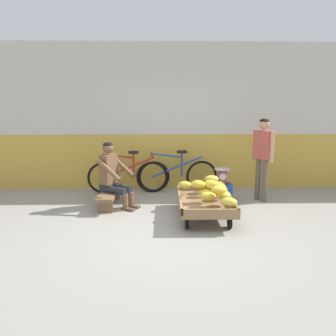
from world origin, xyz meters
TOP-DOWN VIEW (x-y plane):
  - ground_plane at (0.00, 0.00)m, footprint 80.00×80.00m
  - back_wall at (0.00, 2.72)m, footprint 16.00×0.30m
  - banana_cart at (0.66, 0.72)m, footprint 0.86×1.45m
  - banana_pile at (0.77, 0.71)m, footprint 0.85×1.26m
  - low_bench at (-0.97, 1.37)m, footprint 0.33×1.11m
  - vendor_seated at (-0.89, 1.33)m, footprint 0.74×0.64m
  - plastic_crate at (1.11, 1.72)m, footprint 0.36×0.28m
  - weighing_scale at (1.11, 1.72)m, footprint 0.30×0.30m
  - bicycle_near_left at (-0.70, 2.22)m, footprint 1.66×0.48m
  - bicycle_far_left at (0.28, 2.27)m, footprint 1.66×0.48m
  - customer_adult at (1.82, 1.61)m, footprint 0.33×0.43m

SIDE VIEW (x-z plane):
  - ground_plane at x=0.00m, z-range 0.00..0.00m
  - plastic_crate at x=1.11m, z-range 0.00..0.30m
  - low_bench at x=-0.97m, z-range 0.06..0.33m
  - banana_cart at x=0.66m, z-range 0.06..0.42m
  - bicycle_near_left at x=-0.70m, z-range -0.08..0.78m
  - bicycle_far_left at x=0.28m, z-range -0.08..0.78m
  - weighing_scale at x=1.11m, z-range 0.31..0.60m
  - banana_pile at x=0.77m, z-range 0.34..0.60m
  - vendor_seated at x=-0.89m, z-range 0.00..1.14m
  - customer_adult at x=1.82m, z-range 0.19..1.72m
  - back_wall at x=0.00m, z-range 0.00..3.00m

